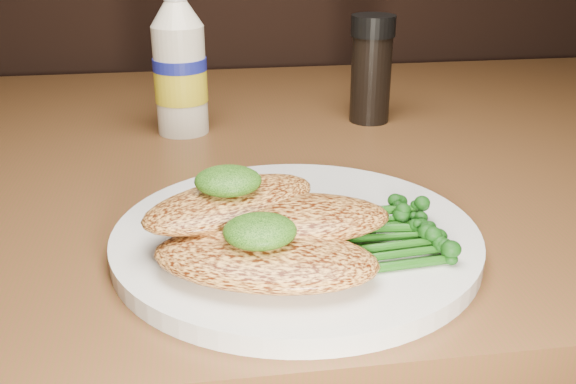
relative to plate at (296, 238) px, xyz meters
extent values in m
cylinder|color=silver|center=(0.00, 0.00, 0.00)|extent=(0.29, 0.29, 0.02)
ellipsoid|color=#E49D48|center=(-0.03, -0.07, 0.02)|extent=(0.18, 0.13, 0.03)
ellipsoid|color=#E49D48|center=(-0.01, -0.02, 0.03)|extent=(0.17, 0.09, 0.02)
ellipsoid|color=#E49D48|center=(-0.05, 0.00, 0.04)|extent=(0.16, 0.13, 0.02)
ellipsoid|color=black|center=(-0.04, -0.06, 0.04)|extent=(0.05, 0.05, 0.02)
ellipsoid|color=black|center=(-0.05, 0.00, 0.05)|extent=(0.06, 0.06, 0.02)
camera|label=1|loc=(-0.08, -0.46, 0.24)|focal=41.06mm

